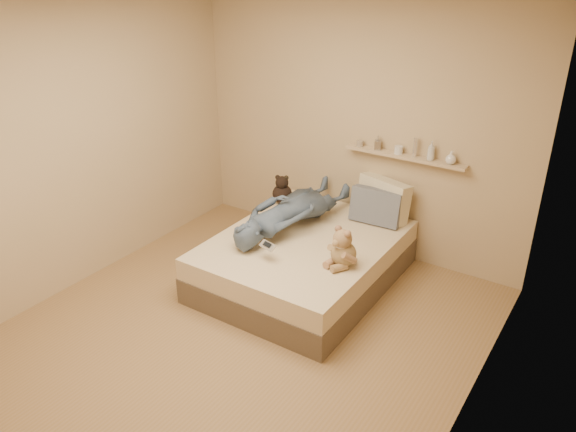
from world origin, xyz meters
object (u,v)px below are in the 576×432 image
Objects in this scene: game_console at (268,246)px; dark_plush at (282,191)px; bed at (304,260)px; pillow_grey at (376,206)px; person at (290,210)px; pillow_cream at (383,199)px; wall_shelf at (404,156)px; teddy_bear at (342,250)px.

game_console is 0.53× the size of dark_plush.
dark_plush is (-0.63, 0.57, 0.36)m from bed.
pillow_grey reaches higher than person.
dark_plush is 1.07m from pillow_cream.
dark_plush is 0.27× the size of wall_shelf.
wall_shelf reaches higher than pillow_cream.
teddy_bear is (0.58, 0.27, 0.01)m from game_console.
person is 1.22× the size of wall_shelf.
game_console is at bearing -97.22° from bed.
wall_shelf is at bearing 28.07° from pillow_cream.
pillow_grey is 0.42× the size of wall_shelf.
teddy_bear is at bearing -82.37° from pillow_grey.
game_console is at bearing -111.05° from pillow_grey.
person is at bearing 106.57° from game_console.
game_console is at bearing -62.03° from dark_plush.
dark_plush is 0.64× the size of pillow_grey.
pillow_grey is at bearing -92.76° from pillow_cream.
bed is 3.45× the size of pillow_cream.
person reaches higher than game_console.
teddy_bear is at bearing 24.63° from game_console.
person is (-0.66, -0.68, -0.03)m from pillow_cream.
dark_plush is at bearing -163.95° from wall_shelf.
game_console is (-0.06, -0.50, 0.37)m from bed.
person is at bearing -134.19° from pillow_cream.
bed is 0.63m from game_console.
game_console is 1.21m from dark_plush.
person is (-0.65, -0.54, 0.00)m from pillow_grey.
pillow_cream is 0.46× the size of wall_shelf.
game_console is 1.41m from pillow_cream.
pillow_cream is 0.38× the size of person.
wall_shelf reaches higher than game_console.
wall_shelf reaches higher than bed.
person reaches higher than dark_plush.
wall_shelf is at bearing 54.73° from pillow_grey.
teddy_bear is 1.07m from pillow_cream.
game_console is at bearing -113.50° from wall_shelf.
bed is at bearing -41.98° from dark_plush.
dark_plush reaches higher than bed.
wall_shelf is at bearing 58.82° from bed.
bed is 0.50m from person.
teddy_bear is (0.52, -0.23, 0.38)m from bed.
pillow_cream is at bearing 96.28° from teddy_bear.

